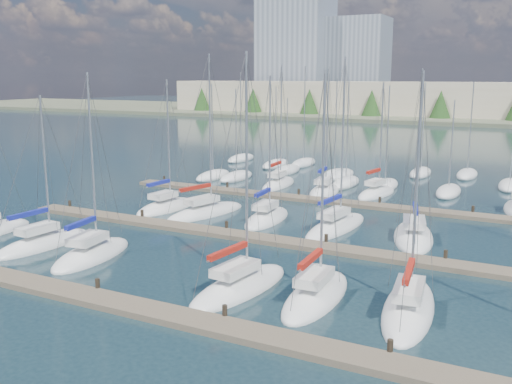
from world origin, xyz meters
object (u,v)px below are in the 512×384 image
at_px(sailboat_h, 166,207).
at_px(sailboat_n, 278,184).
at_px(sailboat_j, 267,218).
at_px(sailboat_i, 205,212).
at_px(sailboat_b, 43,244).
at_px(sailboat_p, 376,193).
at_px(sailboat_o, 324,191).
at_px(sailboat_k, 336,227).
at_px(sailboat_d, 240,287).
at_px(sailboat_l, 413,236).
at_px(sailboat_f, 409,308).
at_px(sailboat_e, 316,295).
at_px(sailboat_c, 92,254).

xyz_separation_m(sailboat_h, sailboat_n, (4.28, 14.48, 0.02)).
distance_m(sailboat_j, sailboat_n, 15.02).
bearing_deg(sailboat_j, sailboat_n, 106.79).
bearing_deg(sailboat_h, sailboat_j, 8.06).
distance_m(sailboat_i, sailboat_h, 4.17).
height_order(sailboat_b, sailboat_n, sailboat_n).
bearing_deg(sailboat_p, sailboat_h, -125.90).
height_order(sailboat_o, sailboat_h, sailboat_o).
height_order(sailboat_k, sailboat_d, sailboat_k).
bearing_deg(sailboat_l, sailboat_j, 167.47).
bearing_deg(sailboat_o, sailboat_i, -120.08).
bearing_deg(sailboat_j, sailboat_f, -47.15).
relative_size(sailboat_l, sailboat_j, 1.04).
xyz_separation_m(sailboat_o, sailboat_n, (-5.76, 1.42, 0.01)).
xyz_separation_m(sailboat_f, sailboat_p, (-9.21, 27.39, 0.01)).
bearing_deg(sailboat_e, sailboat_n, 116.25).
bearing_deg(sailboat_c, sailboat_k, 41.91).
xyz_separation_m(sailboat_c, sailboat_j, (5.98, 13.86, 0.00)).
xyz_separation_m(sailboat_b, sailboat_p, (15.97, 27.64, 0.02)).
xyz_separation_m(sailboat_b, sailboat_n, (5.28, 27.55, 0.03)).
bearing_deg(sailboat_b, sailboat_c, 0.35).
height_order(sailboat_l, sailboat_c, sailboat_l).
bearing_deg(sailboat_e, sailboat_c, 177.84).
height_order(sailboat_l, sailboat_o, sailboat_o).
distance_m(sailboat_l, sailboat_i, 17.41).
bearing_deg(sailboat_b, sailboat_n, 83.17).
bearing_deg(sailboat_f, sailboat_e, 179.30).
bearing_deg(sailboat_n, sailboat_p, -2.66).
distance_m(sailboat_o, sailboat_h, 16.47).
relative_size(sailboat_f, sailboat_e, 1.00).
bearing_deg(sailboat_n, sailboat_i, -93.60).
bearing_deg(sailboat_e, sailboat_o, 107.26).
relative_size(sailboat_c, sailboat_p, 1.07).
height_order(sailboat_f, sailboat_e, sailboat_e).
bearing_deg(sailboat_i, sailboat_c, -77.68).
relative_size(sailboat_b, sailboat_h, 0.92).
bearing_deg(sailboat_i, sailboat_p, 67.76).
height_order(sailboat_l, sailboat_k, sailboat_k).
xyz_separation_m(sailboat_j, sailboat_n, (-5.46, 14.00, 0.02)).
xyz_separation_m(sailboat_o, sailboat_j, (-0.30, -12.57, -0.01)).
bearing_deg(sailboat_n, sailboat_f, -57.08).
bearing_deg(sailboat_k, sailboat_e, -68.57).
height_order(sailboat_f, sailboat_j, sailboat_f).
relative_size(sailboat_d, sailboat_f, 1.08).
bearing_deg(sailboat_c, sailboat_i, 80.56).
relative_size(sailboat_o, sailboat_i, 0.93).
bearing_deg(sailboat_f, sailboat_j, 130.44).
relative_size(sailboat_i, sailboat_n, 1.05).
bearing_deg(sailboat_n, sailboat_j, -71.87).
height_order(sailboat_o, sailboat_b, sailboat_o).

